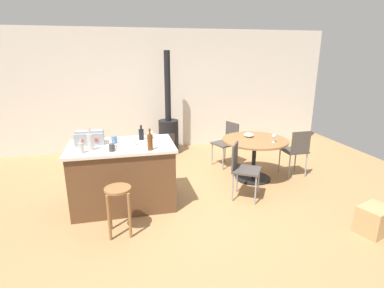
% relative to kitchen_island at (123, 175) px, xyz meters
% --- Properties ---
extents(ground_plane, '(8.80, 8.80, 0.00)m').
position_rel_kitchen_island_xyz_m(ground_plane, '(0.94, -0.09, -0.47)').
color(ground_plane, '#A37A4C').
extents(back_wall, '(8.00, 0.10, 2.70)m').
position_rel_kitchen_island_xyz_m(back_wall, '(0.94, 2.82, 0.88)').
color(back_wall, beige).
rests_on(back_wall, ground_plane).
extents(kitchen_island, '(1.47, 0.90, 0.93)m').
position_rel_kitchen_island_xyz_m(kitchen_island, '(0.00, 0.00, 0.00)').
color(kitchen_island, brown).
rests_on(kitchen_island, ground_plane).
extents(wooden_stool, '(0.32, 0.32, 0.62)m').
position_rel_kitchen_island_xyz_m(wooden_stool, '(-0.06, -0.77, -0.02)').
color(wooden_stool, olive).
rests_on(wooden_stool, ground_plane).
extents(dining_table, '(1.13, 1.13, 0.73)m').
position_rel_kitchen_island_xyz_m(dining_table, '(2.26, 0.48, 0.10)').
color(dining_table, black).
rests_on(dining_table, ground_plane).
extents(folding_chair_near, '(0.55, 0.55, 0.87)m').
position_rel_kitchen_island_xyz_m(folding_chair_near, '(1.77, -0.18, 0.05)').
color(folding_chair_near, '#47423D').
rests_on(folding_chair_near, ground_plane).
extents(folding_chair_far, '(0.41, 0.41, 0.87)m').
position_rel_kitchen_island_xyz_m(folding_chair_far, '(3.05, 0.43, 0.05)').
color(folding_chair_far, '#47423D').
rests_on(folding_chair_far, ground_plane).
extents(folding_chair_left, '(0.52, 0.52, 0.86)m').
position_rel_kitchen_island_xyz_m(folding_chair_left, '(2.03, 1.25, 0.04)').
color(folding_chair_left, '#47423D').
rests_on(folding_chair_left, ground_plane).
extents(wood_stove, '(0.44, 0.45, 2.23)m').
position_rel_kitchen_island_xyz_m(wood_stove, '(1.02, 2.29, 0.08)').
color(wood_stove, black).
rests_on(wood_stove, ground_plane).
extents(toolbox, '(0.39, 0.24, 0.20)m').
position_rel_kitchen_island_xyz_m(toolbox, '(-0.43, 0.14, 0.56)').
color(toolbox, gray).
rests_on(toolbox, kitchen_island).
extents(bottle_0, '(0.07, 0.07, 0.29)m').
position_rel_kitchen_island_xyz_m(bottle_0, '(0.38, -0.34, 0.58)').
color(bottle_0, '#603314').
rests_on(bottle_0, kitchen_island).
extents(bottle_1, '(0.08, 0.08, 0.22)m').
position_rel_kitchen_island_xyz_m(bottle_1, '(0.30, 0.20, 0.55)').
color(bottle_1, black).
rests_on(bottle_1, kitchen_island).
extents(bottle_2, '(0.06, 0.06, 0.19)m').
position_rel_kitchen_island_xyz_m(bottle_2, '(-0.50, -0.27, 0.53)').
color(bottle_2, '#B7B2AD').
rests_on(bottle_2, kitchen_island).
extents(bottle_3, '(0.08, 0.08, 0.30)m').
position_rel_kitchen_island_xyz_m(bottle_3, '(-0.39, -0.16, 0.58)').
color(bottle_3, '#B7B2AD').
rests_on(bottle_3, kitchen_island).
extents(cup_0, '(0.12, 0.09, 0.10)m').
position_rel_kitchen_island_xyz_m(cup_0, '(0.16, -0.07, 0.51)').
color(cup_0, white).
rests_on(cup_0, kitchen_island).
extents(cup_1, '(0.11, 0.08, 0.10)m').
position_rel_kitchen_island_xyz_m(cup_1, '(0.44, 0.23, 0.51)').
color(cup_1, white).
rests_on(cup_1, kitchen_island).
extents(cup_2, '(0.11, 0.08, 0.10)m').
position_rel_kitchen_island_xyz_m(cup_2, '(-0.11, -0.28, 0.51)').
color(cup_2, '#383838').
rests_on(cup_2, kitchen_island).
extents(cup_3, '(0.11, 0.08, 0.11)m').
position_rel_kitchen_island_xyz_m(cup_3, '(-0.09, 0.09, 0.52)').
color(cup_3, '#4C7099').
rests_on(cup_3, kitchen_island).
extents(wine_glass, '(0.07, 0.07, 0.14)m').
position_rel_kitchen_island_xyz_m(wine_glass, '(2.49, 0.24, 0.37)').
color(wine_glass, silver).
rests_on(wine_glass, dining_table).
extents(serving_bowl, '(0.18, 0.18, 0.07)m').
position_rel_kitchen_island_xyz_m(serving_bowl, '(2.22, 0.65, 0.30)').
color(serving_bowl, white).
rests_on(serving_bowl, dining_table).
extents(cardboard_box, '(0.47, 0.41, 0.35)m').
position_rel_kitchen_island_xyz_m(cardboard_box, '(3.01, -1.46, -0.29)').
color(cardboard_box, tan).
rests_on(cardboard_box, ground_plane).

